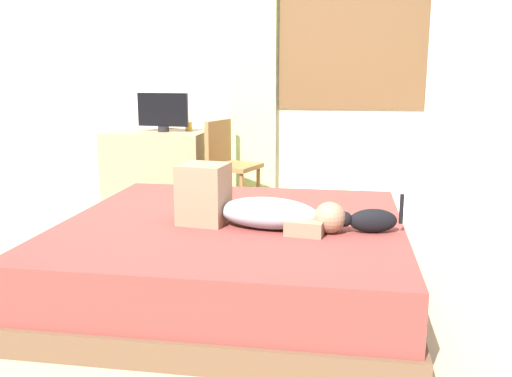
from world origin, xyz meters
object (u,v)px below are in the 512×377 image
object	(u,v)px
cat	(370,220)
tv_monitor	(163,112)
bed	(234,255)
chair_by_desk	(228,160)
person_lying	(251,207)
cup	(189,126)
desk	(158,171)

from	to	relation	value
cat	tv_monitor	distance (m)	2.64
bed	chair_by_desk	distance (m)	1.73
chair_by_desk	person_lying	bearing A→B (deg)	-73.95
bed	cup	size ratio (longest dim) A/B	25.09
person_lying	tv_monitor	world-z (taller)	tv_monitor
cat	person_lying	bearing A→B (deg)	178.77
cat	cup	world-z (taller)	cup
bed	cat	size ratio (longest dim) A/B	5.62
chair_by_desk	cup	bearing A→B (deg)	148.50
bed	chair_by_desk	bearing A→B (deg)	103.08
person_lying	chair_by_desk	xyz separation A→B (m)	(-0.51, 1.77, -0.03)
person_lying	chair_by_desk	distance (m)	1.84
desk	chair_by_desk	distance (m)	0.72
desk	bed	bearing A→B (deg)	-58.60
bed	cat	bearing A→B (deg)	-9.50
cat	cup	distance (m)	2.60
cup	desk	bearing A→B (deg)	-151.40
cup	tv_monitor	bearing A→B (deg)	-143.25
cat	desk	xyz separation A→B (m)	(-1.85, 1.90, -0.13)
cat	desk	distance (m)	2.66
desk	cat	bearing A→B (deg)	-45.75
tv_monitor	chair_by_desk	bearing A→B (deg)	-10.43
bed	cup	xyz separation A→B (m)	(-0.81, 1.92, 0.57)
cup	cat	bearing A→B (deg)	-52.30
desk	chair_by_desk	bearing A→B (deg)	-9.36
cat	desk	size ratio (longest dim) A/B	0.39
desk	chair_by_desk	size ratio (longest dim) A/B	1.05
bed	cat	distance (m)	0.83
desk	tv_monitor	size ratio (longest dim) A/B	1.87
person_lying	chair_by_desk	size ratio (longest dim) A/B	1.10
chair_by_desk	desk	bearing A→B (deg)	170.64
tv_monitor	cup	bearing A→B (deg)	36.75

